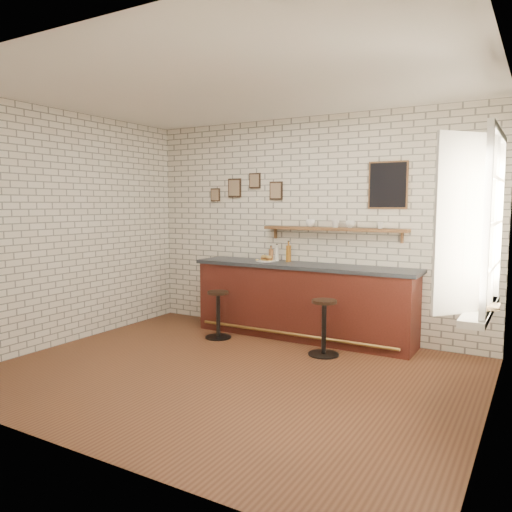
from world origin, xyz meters
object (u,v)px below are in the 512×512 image
object	(u,v)px
bitters_bottle_white	(277,254)
book_upper	(477,304)
book_lower	(477,307)
shelf_cup_a	(311,223)
ciabatta_sandwich	(267,258)
bar_stool_right	(324,326)
bar_stool_left	(218,313)
bitters_bottle_brown	(271,254)
bar_counter	(303,301)
shelf_cup_d	(380,225)
shelf_cup_b	(335,224)
condiment_bottle_yellow	(288,256)
bitters_bottle_amber	(289,253)
sandwich_plate	(266,261)
shelf_cup_c	(350,224)

from	to	relation	value
bitters_bottle_white	book_upper	xyz separation A→B (m)	(2.79, -1.65, -0.15)
book_lower	book_upper	xyz separation A→B (m)	(0.00, 0.01, 0.02)
bitters_bottle_white	shelf_cup_a	bearing A→B (deg)	6.22
ciabatta_sandwich	bar_stool_right	world-z (taller)	ciabatta_sandwich
bar_stool_left	bitters_bottle_brown	bearing A→B (deg)	60.24
shelf_cup_a	bitters_bottle_brown	bearing A→B (deg)	149.27
bar_counter	shelf_cup_d	size ratio (longest dim) A/B	34.66
shelf_cup_a	shelf_cup_b	distance (m)	0.36
ciabatta_sandwich	book_upper	size ratio (longest dim) A/B	0.92
condiment_bottle_yellow	shelf_cup_b	world-z (taller)	shelf_cup_b
bitters_bottle_amber	bar_stool_left	bearing A→B (deg)	-133.65
sandwich_plate	shelf_cup_a	world-z (taller)	shelf_cup_a
bar_stool_left	shelf_cup_a	distance (m)	1.75
ciabatta_sandwich	shelf_cup_a	xyz separation A→B (m)	(0.59, 0.17, 0.49)
bitters_bottle_amber	shelf_cup_c	world-z (taller)	shelf_cup_c
bar_stool_right	bitters_bottle_amber	bearing A→B (deg)	138.95
shelf_cup_a	book_lower	xyz separation A→B (m)	(2.30, -1.72, -0.61)
shelf_cup_c	bar_stool_left	bearing A→B (deg)	142.42
condiment_bottle_yellow	shelf_cup_a	size ratio (longest dim) A/B	1.52
bitters_bottle_brown	shelf_cup_b	bearing A→B (deg)	3.24
sandwich_plate	bar_stool_right	bearing A→B (deg)	-28.58
bitters_bottle_brown	book_upper	size ratio (longest dim) A/B	0.89
ciabatta_sandwich	bitters_bottle_amber	distance (m)	0.32
bar_stool_left	book_upper	world-z (taller)	book_upper
shelf_cup_c	shelf_cup_d	size ratio (longest dim) A/B	1.37
bar_counter	bitters_bottle_amber	distance (m)	0.70
bitters_bottle_amber	shelf_cup_a	bearing A→B (deg)	9.92
book_upper	sandwich_plate	bearing A→B (deg)	151.19
bitters_bottle_brown	shelf_cup_b	xyz separation A→B (m)	(0.94, 0.05, 0.45)
ciabatta_sandwich	sandwich_plate	bearing A→B (deg)	180.00
shelf_cup_a	shelf_cup_c	bearing A→B (deg)	-35.96
bar_counter	ciabatta_sandwich	size ratio (longest dim) A/B	13.98
ciabatta_sandwich	bitters_bottle_white	world-z (taller)	bitters_bottle_white
shelf_cup_b	book_lower	size ratio (longest dim) A/B	0.47
bar_counter	bar_stool_left	xyz separation A→B (m)	(-0.99, -0.58, -0.16)
sandwich_plate	bitters_bottle_white	bearing A→B (deg)	45.99
condiment_bottle_yellow	shelf_cup_d	distance (m)	1.35
shelf_cup_b	bitters_bottle_amber	bearing A→B (deg)	108.28
condiment_bottle_yellow	bar_stool_right	size ratio (longest dim) A/B	0.30
bitters_bottle_white	condiment_bottle_yellow	size ratio (longest dim) A/B	1.21
bitters_bottle_amber	shelf_cup_d	size ratio (longest dim) A/B	3.27
sandwich_plate	shelf_cup_b	world-z (taller)	shelf_cup_b
shelf_cup_a	shelf_cup_c	size ratio (longest dim) A/B	1.07
sandwich_plate	shelf_cup_c	world-z (taller)	shelf_cup_c
bar_stool_right	shelf_cup_b	xyz separation A→B (m)	(-0.18, 0.79, 1.19)
sandwich_plate	bar_stool_right	xyz separation A→B (m)	(1.14, -0.62, -0.65)
book_upper	shelf_cup_a	bearing A→B (deg)	142.58
bitters_bottle_white	sandwich_plate	bearing A→B (deg)	-134.01
condiment_bottle_yellow	bar_counter	bearing A→B (deg)	-26.24
shelf_cup_a	shelf_cup_d	bearing A→B (deg)	-35.96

